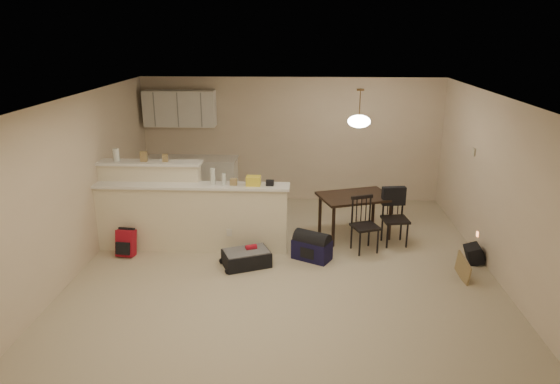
# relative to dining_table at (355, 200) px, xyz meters

# --- Properties ---
(room) EXTENTS (7.00, 7.02, 2.50)m
(room) POSITION_rel_dining_table_xyz_m (-1.12, -1.55, 0.61)
(room) COLOR #BEAF92
(room) RESTS_ON ground
(breakfast_bar) EXTENTS (3.08, 0.58, 1.39)m
(breakfast_bar) POSITION_rel_dining_table_xyz_m (-2.88, -0.57, -0.03)
(breakfast_bar) COLOR beige
(breakfast_bar) RESTS_ON ground
(upper_cabinets) EXTENTS (1.40, 0.34, 0.70)m
(upper_cabinets) POSITION_rel_dining_table_xyz_m (-3.32, 1.77, 1.26)
(upper_cabinets) COLOR white
(upper_cabinets) RESTS_ON room
(kitchen_counter) EXTENTS (1.80, 0.60, 0.90)m
(kitchen_counter) POSITION_rel_dining_table_xyz_m (-3.12, 1.64, -0.19)
(kitchen_counter) COLOR white
(kitchen_counter) RESTS_ON ground
(thermostat) EXTENTS (0.02, 0.12, 0.12)m
(thermostat) POSITION_rel_dining_table_xyz_m (1.86, -0.00, 0.86)
(thermostat) COLOR beige
(thermostat) RESTS_ON room
(jar) EXTENTS (0.10, 0.10, 0.20)m
(jar) POSITION_rel_dining_table_xyz_m (-3.84, -0.43, 0.85)
(jar) COLOR silver
(jar) RESTS_ON breakfast_bar
(cereal_box) EXTENTS (0.10, 0.07, 0.16)m
(cereal_box) POSITION_rel_dining_table_xyz_m (-3.40, -0.43, 0.83)
(cereal_box) COLOR #967B4D
(cereal_box) RESTS_ON breakfast_bar
(small_box) EXTENTS (0.08, 0.06, 0.12)m
(small_box) POSITION_rel_dining_table_xyz_m (-3.06, -0.43, 0.81)
(small_box) COLOR #967B4D
(small_box) RESTS_ON breakfast_bar
(bottle_a) EXTENTS (0.07, 0.07, 0.26)m
(bottle_a) POSITION_rel_dining_table_xyz_m (-2.27, -0.65, 0.58)
(bottle_a) COLOR silver
(bottle_a) RESTS_ON breakfast_bar
(bottle_b) EXTENTS (0.06, 0.06, 0.18)m
(bottle_b) POSITION_rel_dining_table_xyz_m (-2.10, -0.65, 0.54)
(bottle_b) COLOR silver
(bottle_b) RESTS_ON breakfast_bar
(bag_lump) EXTENTS (0.22, 0.18, 0.14)m
(bag_lump) POSITION_rel_dining_table_xyz_m (-1.64, -0.65, 0.52)
(bag_lump) COLOR #967B4D
(bag_lump) RESTS_ON breakfast_bar
(pouch) EXTENTS (0.12, 0.10, 0.08)m
(pouch) POSITION_rel_dining_table_xyz_m (-1.39, -0.65, 0.49)
(pouch) COLOR #967B4D
(pouch) RESTS_ON breakfast_bar
(extra_item_x) EXTENTS (0.10, 0.10, 0.10)m
(extra_item_x) POSITION_rel_dining_table_xyz_m (-1.95, -0.65, 0.50)
(extra_item_x) COLOR #967B4D
(extra_item_x) RESTS_ON breakfast_bar
(dining_table) EXTENTS (1.36, 1.11, 0.73)m
(dining_table) POSITION_rel_dining_table_xyz_m (0.00, 0.00, 0.00)
(dining_table) COLOR black
(dining_table) RESTS_ON ground
(pendant_lamp) EXTENTS (0.36, 0.36, 0.62)m
(pendant_lamp) POSITION_rel_dining_table_xyz_m (0.00, -0.00, 1.35)
(pendant_lamp) COLOR brown
(pendant_lamp) RESTS_ON room
(dining_chair_near) EXTENTS (0.49, 0.48, 0.89)m
(dining_chair_near) POSITION_rel_dining_table_xyz_m (0.11, -0.61, -0.20)
(dining_chair_near) COLOR black
(dining_chair_near) RESTS_ON ground
(dining_chair_far) EXTENTS (0.45, 0.43, 0.92)m
(dining_chair_far) POSITION_rel_dining_table_xyz_m (0.63, -0.31, -0.18)
(dining_chair_far) COLOR black
(dining_chair_far) RESTS_ON ground
(suitcase) EXTENTS (0.79, 0.66, 0.23)m
(suitcase) POSITION_rel_dining_table_xyz_m (-1.71, -1.21, -0.53)
(suitcase) COLOR black
(suitcase) RESTS_ON ground
(red_backpack) EXTENTS (0.30, 0.21, 0.41)m
(red_backpack) POSITION_rel_dining_table_xyz_m (-3.63, -0.94, -0.43)
(red_backpack) COLOR #AA1323
(red_backpack) RESTS_ON ground
(navy_duffel) EXTENTS (0.65, 0.54, 0.31)m
(navy_duffel) POSITION_rel_dining_table_xyz_m (-0.73, -0.94, -0.49)
(navy_duffel) COLOR #131137
(navy_duffel) RESTS_ON ground
(black_daypack) EXTENTS (0.23, 0.31, 0.26)m
(black_daypack) POSITION_rel_dining_table_xyz_m (1.73, -0.94, -0.51)
(black_daypack) COLOR black
(black_daypack) RESTS_ON ground
(cardboard_sheet) EXTENTS (0.07, 0.44, 0.33)m
(cardboard_sheet) POSITION_rel_dining_table_xyz_m (1.39, -1.51, -0.47)
(cardboard_sheet) COLOR #967B4D
(cardboard_sheet) RESTS_ON ground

